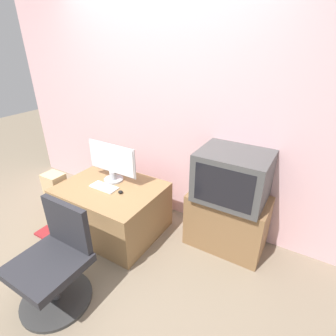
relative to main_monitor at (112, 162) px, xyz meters
name	(u,v)px	position (x,y,z in m)	size (l,w,h in m)	color
ground_plane	(85,274)	(0.28, -0.78, -0.77)	(12.00, 12.00, 0.00)	#7F705B
wall_back	(161,105)	(0.28, 0.55, 0.53)	(4.40, 0.05, 2.60)	beige
desk	(112,208)	(0.06, -0.13, -0.49)	(1.05, 0.82, 0.54)	#937047
side_stand	(227,221)	(1.23, 0.27, -0.48)	(0.77, 0.44, 0.58)	olive
main_monitor	(112,162)	(0.00, 0.00, 0.00)	(0.62, 0.21, 0.43)	#B2B2B7
keyboard	(104,187)	(0.02, -0.18, -0.22)	(0.30, 0.13, 0.01)	white
mouse	(120,192)	(0.24, -0.17, -0.21)	(0.05, 0.04, 0.03)	black
crt_tv	(233,175)	(1.23, 0.28, 0.05)	(0.64, 0.56, 0.47)	#474747
office_chair	(55,264)	(0.27, -1.03, -0.41)	(0.57, 0.57, 0.83)	#333333
cardboard_box_lower	(60,209)	(-0.63, -0.30, -0.65)	(0.25, 0.24, 0.23)	#D1B27F
cardboard_box_upper	(55,188)	(-0.63, -0.30, -0.36)	(0.23, 0.18, 0.35)	#D1B27F
book	(47,233)	(-0.50, -0.60, -0.75)	(0.24, 0.17, 0.02)	maroon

